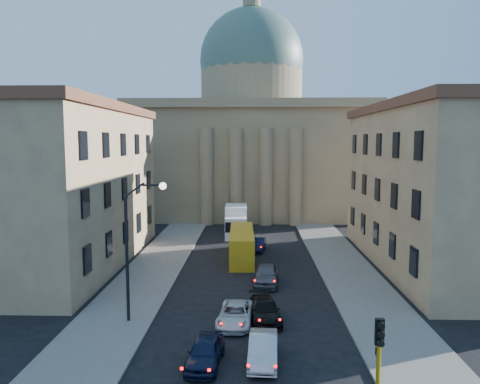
{
  "coord_description": "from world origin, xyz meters",
  "views": [
    {
      "loc": [
        0.24,
        -19.99,
        11.28
      ],
      "look_at": [
        -0.75,
        16.17,
        7.36
      ],
      "focal_mm": 35.0,
      "sensor_mm": 36.0,
      "label": 1
    }
  ],
  "objects_px": {
    "traffic_light": "(379,360)",
    "city_bus": "(242,244)",
    "street_lamp": "(135,240)",
    "car_left_near": "(205,352)",
    "car_right_near": "(263,349)",
    "box_truck": "(236,222)"
  },
  "relations": [
    {
      "from": "traffic_light",
      "to": "car_right_near",
      "type": "relative_size",
      "value": 1.03
    },
    {
      "from": "street_lamp",
      "to": "car_left_near",
      "type": "height_order",
      "value": "street_lamp"
    },
    {
      "from": "city_bus",
      "to": "street_lamp",
      "type": "bearing_deg",
      "value": -112.35
    },
    {
      "from": "street_lamp",
      "to": "box_truck",
      "type": "bearing_deg",
      "value": 79.2
    },
    {
      "from": "box_truck",
      "to": "car_left_near",
      "type": "bearing_deg",
      "value": -92.1
    },
    {
      "from": "traffic_light",
      "to": "street_lamp",
      "type": "height_order",
      "value": "street_lamp"
    },
    {
      "from": "traffic_light",
      "to": "car_left_near",
      "type": "xyz_separation_m",
      "value": [
        -7.44,
        4.58,
        -1.89
      ]
    },
    {
      "from": "street_lamp",
      "to": "box_truck",
      "type": "height_order",
      "value": "street_lamp"
    },
    {
      "from": "traffic_light",
      "to": "city_bus",
      "type": "bearing_deg",
      "value": 103.09
    },
    {
      "from": "traffic_light",
      "to": "car_left_near",
      "type": "relative_size",
      "value": 1.06
    },
    {
      "from": "car_right_near",
      "to": "city_bus",
      "type": "xyz_separation_m",
      "value": [
        -1.6,
        21.25,
        0.79
      ]
    },
    {
      "from": "traffic_light",
      "to": "car_left_near",
      "type": "distance_m",
      "value": 8.94
    },
    {
      "from": "traffic_light",
      "to": "box_truck",
      "type": "distance_m",
      "value": 37.99
    },
    {
      "from": "box_truck",
      "to": "car_right_near",
      "type": "bearing_deg",
      "value": -86.91
    },
    {
      "from": "city_bus",
      "to": "box_truck",
      "type": "xyz_separation_m",
      "value": [
        -0.96,
        11.08,
        0.19
      ]
    },
    {
      "from": "street_lamp",
      "to": "box_truck",
      "type": "relative_size",
      "value": 1.36
    },
    {
      "from": "car_left_near",
      "to": "car_right_near",
      "type": "relative_size",
      "value": 0.98
    },
    {
      "from": "box_truck",
      "to": "city_bus",
      "type": "bearing_deg",
      "value": -86.49
    },
    {
      "from": "car_left_near",
      "to": "box_truck",
      "type": "bearing_deg",
      "value": 94.06
    },
    {
      "from": "car_right_near",
      "to": "box_truck",
      "type": "distance_m",
      "value": 32.45
    },
    {
      "from": "car_left_near",
      "to": "car_right_near",
      "type": "distance_m",
      "value": 2.97
    },
    {
      "from": "street_lamp",
      "to": "city_bus",
      "type": "height_order",
      "value": "street_lamp"
    }
  ]
}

